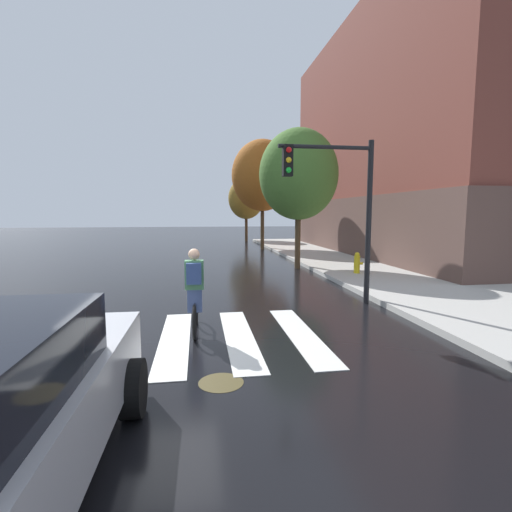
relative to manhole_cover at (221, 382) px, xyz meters
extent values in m
plane|color=black|center=(-1.19, 1.91, 0.00)|extent=(120.00, 120.00, 0.00)
cube|color=silver|center=(-3.18, 1.91, 0.00)|extent=(0.55, 3.59, 0.01)
cube|color=silver|center=(-1.97, 1.91, 0.00)|extent=(0.55, 3.59, 0.01)
cube|color=silver|center=(-0.75, 1.91, 0.00)|extent=(0.55, 3.59, 0.01)
cube|color=silver|center=(0.46, 1.91, 0.00)|extent=(0.55, 3.59, 0.01)
cube|color=silver|center=(1.68, 1.91, 0.00)|extent=(0.55, 3.59, 0.01)
cylinder|color=#473D1E|center=(0.00, 0.00, 0.00)|extent=(0.64, 0.64, 0.01)
cylinder|color=black|center=(-1.06, -0.72, 0.34)|extent=(0.25, 0.68, 0.68)
torus|color=black|center=(-0.38, 1.89, 0.33)|extent=(0.08, 0.66, 0.66)
torus|color=black|center=(-0.35, 2.94, 0.33)|extent=(0.08, 0.66, 0.66)
cylinder|color=black|center=(-0.37, 2.41, 0.61)|extent=(0.08, 0.89, 0.05)
cylinder|color=black|center=(-0.37, 2.26, 0.68)|extent=(0.04, 0.04, 0.45)
cube|color=#384772|center=(-0.37, 2.26, 0.73)|extent=(0.29, 0.21, 0.56)
cube|color=#3F724C|center=(-0.37, 2.26, 1.18)|extent=(0.37, 0.25, 0.56)
sphere|color=tan|center=(-0.37, 2.26, 1.58)|extent=(0.22, 0.22, 0.22)
cube|color=navy|center=(-0.38, 2.08, 1.23)|extent=(0.28, 0.17, 0.40)
cylinder|color=black|center=(4.07, 4.13, 2.10)|extent=(0.14, 0.14, 4.20)
cylinder|color=black|center=(2.87, 4.13, 4.00)|extent=(2.40, 0.10, 0.10)
cube|color=black|center=(1.91, 4.13, 3.65)|extent=(0.24, 0.20, 0.76)
sphere|color=red|center=(1.91, 4.02, 3.89)|extent=(0.14, 0.14, 0.14)
sphere|color=gold|center=(1.91, 4.02, 3.65)|extent=(0.14, 0.14, 0.14)
sphere|color=green|center=(1.91, 4.02, 3.41)|extent=(0.14, 0.14, 0.14)
cylinder|color=gold|center=(5.53, 8.06, 0.47)|extent=(0.22, 0.22, 0.65)
sphere|color=gold|center=(5.53, 8.06, 0.84)|extent=(0.18, 0.18, 0.18)
cylinder|color=gold|center=(5.69, 8.06, 0.50)|extent=(0.12, 0.09, 0.09)
cylinder|color=#4C3823|center=(3.93, 10.60, 1.33)|extent=(0.24, 0.24, 2.67)
ellipsoid|color=#47722D|center=(3.93, 10.60, 3.99)|extent=(3.32, 3.32, 3.81)
cylinder|color=#4C3823|center=(3.86, 19.29, 1.59)|extent=(0.24, 0.24, 3.20)
ellipsoid|color=#A5591E|center=(3.86, 19.29, 4.78)|extent=(3.98, 3.98, 4.57)
cylinder|color=#4C3823|center=(3.73, 26.58, 1.20)|extent=(0.24, 0.24, 2.41)
ellipsoid|color=olive|center=(3.73, 26.58, 3.60)|extent=(2.99, 2.99, 3.44)
cube|color=brown|center=(17.27, 15.35, 1.60)|extent=(19.03, 20.10, 3.20)
cube|color=brown|center=(17.27, 15.35, 8.11)|extent=(18.65, 19.70, 9.82)
camera|label=1|loc=(-0.28, -5.07, 2.37)|focal=26.44mm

